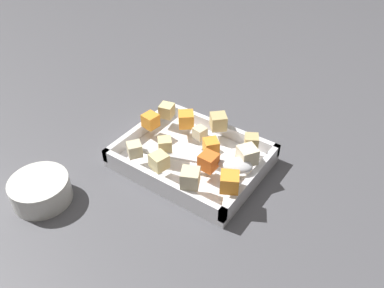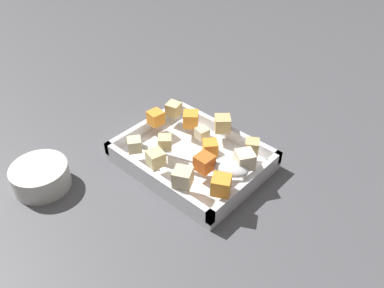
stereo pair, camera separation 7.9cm
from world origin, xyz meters
TOP-DOWN VIEW (x-y plane):
  - ground_plane at (0.00, 0.00)m, footprint 4.00×4.00m
  - baking_dish at (0.01, 0.01)m, footprint 0.29×0.22m
  - carrot_chunk_heap_top at (-0.11, 0.02)m, footprint 0.03×0.03m
  - carrot_chunk_back_center at (-0.05, 0.07)m, footprint 0.04×0.04m
  - carrot_chunk_heap_side at (0.04, 0.03)m, footprint 0.04×0.04m
  - carrot_chunk_center at (0.07, -0.02)m, footprint 0.03×0.03m
  - carrot_chunk_corner_nw at (0.13, -0.04)m, footprint 0.04×0.04m
  - potato_chunk_far_right at (-0.03, -0.02)m, footprint 0.04×0.04m
  - potato_chunk_rim_edge at (0.01, 0.10)m, footprint 0.05×0.05m
  - potato_chunk_under_handle at (-0.01, -0.07)m, footprint 0.04×0.04m
  - potato_chunk_corner_se at (0.06, -0.07)m, footprint 0.04×0.04m
  - potato_chunk_mid_right at (0.10, 0.09)m, footprint 0.04×0.04m
  - potato_chunk_mid_left at (0.12, 0.04)m, footprint 0.05×0.05m
  - potato_chunk_near_right at (-0.07, -0.07)m, footprint 0.04×0.04m
  - potato_chunk_front_center at (-0.10, 0.08)m, footprint 0.04×0.04m
  - potato_chunk_near_left at (0.00, 0.05)m, footprint 0.03×0.03m
  - serving_spoon at (0.10, 0.00)m, footprint 0.22×0.10m
  - small_prep_bowl at (-0.16, -0.23)m, footprint 0.11×0.11m

SIDE VIEW (x-z plane):
  - ground_plane at x=0.00m, z-range 0.00..0.00m
  - baking_dish at x=0.01m, z-range -0.01..0.03m
  - small_prep_bowl at x=-0.16m, z-range 0.00..0.05m
  - serving_spoon at x=0.10m, z-range 0.04..0.06m
  - potato_chunk_near_left at x=0.00m, z-range 0.04..0.07m
  - potato_chunk_far_right at x=-0.03m, z-range 0.04..0.07m
  - potato_chunk_mid_right at x=0.10m, z-range 0.04..0.07m
  - potato_chunk_near_right at x=-0.07m, z-range 0.04..0.07m
  - carrot_chunk_heap_side at x=0.04m, z-range 0.04..0.07m
  - potato_chunk_front_center at x=-0.10m, z-range 0.04..0.07m
  - carrot_chunk_heap_top at x=-0.11m, z-range 0.04..0.07m
  - potato_chunk_under_handle at x=-0.01m, z-range 0.04..0.07m
  - carrot_chunk_center at x=0.07m, z-range 0.04..0.07m
  - carrot_chunk_back_center at x=-0.05m, z-range 0.04..0.07m
  - potato_chunk_rim_edge at x=0.01m, z-range 0.04..0.07m
  - potato_chunk_corner_se at x=0.06m, z-range 0.04..0.07m
  - carrot_chunk_corner_nw at x=0.13m, z-range 0.04..0.07m
  - potato_chunk_mid_left at x=0.12m, z-range 0.04..0.08m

